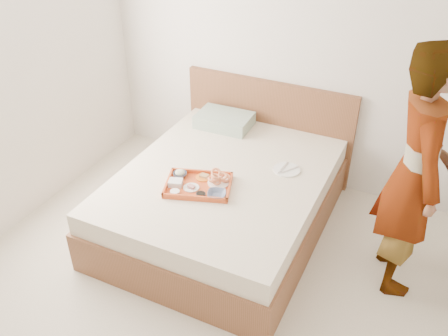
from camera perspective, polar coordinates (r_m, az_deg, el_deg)
ground at (r=3.51m, az=-5.36°, el=-16.66°), size 3.50×4.00×0.01m
wall_back at (r=4.32m, az=7.61°, el=14.29°), size 3.50×0.01×2.60m
bed at (r=4.02m, az=-0.02°, el=-3.73°), size 1.65×2.00×0.53m
headboard at (r=4.66m, az=5.18°, el=4.83°), size 1.65×0.06×0.95m
pillow at (r=4.52m, az=0.04°, el=5.69°), size 0.51×0.36×0.12m
tray at (r=3.69m, az=-3.05°, el=-2.02°), size 0.58×0.50×0.05m
prawn_plate at (r=3.72m, az=-0.64°, el=-1.76°), size 0.22×0.22×0.01m
navy_bowl_big at (r=3.58m, az=-0.87°, el=-3.13°), size 0.18×0.18×0.03m
sauce_dish at (r=3.58m, az=-2.77°, el=-3.20°), size 0.09×0.09×0.03m
meat_plate at (r=3.67m, az=-3.90°, el=-2.34°), size 0.16×0.16×0.01m
bread_plate at (r=3.78m, az=-2.48°, el=-1.12°), size 0.15×0.15×0.01m
salad_bowl at (r=3.81m, az=-5.23°, el=-0.76°), size 0.14×0.14×0.03m
plastic_tub at (r=3.71m, az=-5.77°, el=-1.76°), size 0.13×0.11×0.05m
cheese_round at (r=3.62m, az=-5.84°, el=-2.88°), size 0.09×0.09×0.03m
dinner_plate at (r=3.93m, az=7.44°, el=-0.20°), size 0.29×0.29×0.01m
person at (r=3.41m, az=21.68°, el=-0.73°), size 0.62×0.77×1.81m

